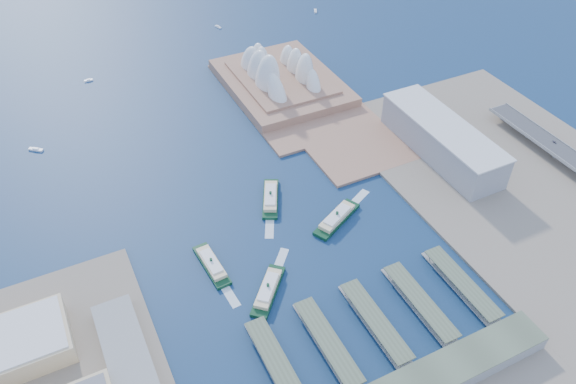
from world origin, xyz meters
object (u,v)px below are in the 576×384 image
toaster_building (442,139)px  ferry_c (268,288)px  opera_house (281,65)px  ferry_a (211,263)px  ferry_b (271,196)px  car_c (555,142)px  ferry_d (337,216)px

toaster_building → ferry_c: toaster_building is taller
opera_house → toaster_building: opera_house is taller
ferry_a → ferry_b: size_ratio=0.95×
ferry_a → car_c: bearing=-5.3°
car_c → ferry_b: bearing=167.7°
ferry_d → opera_house: bearing=-40.6°
ferry_a → ferry_d: bearing=-3.0°
toaster_building → car_c: 120.72m
car_c → toaster_building: bearing=154.7°
opera_house → ferry_d: opera_house is taller
opera_house → ferry_a: bearing=-127.2°
ferry_a → ferry_c: ferry_c is taller
opera_house → car_c: bearing=-51.7°
toaster_building → ferry_b: toaster_building is taller
ferry_b → car_c: 307.83m
ferry_a → ferry_b: ferry_b is taller
toaster_building → opera_house: bearing=114.2°
ferry_a → car_c: car_c is taller
toaster_building → ferry_a: 276.51m
ferry_d → car_c: car_c is taller
ferry_d → toaster_building: bearing=-102.0°
car_c → ferry_a: bearing=178.4°
ferry_c → ferry_d: bearing=-110.6°
opera_house → ferry_c: bearing=-117.7°
ferry_b → ferry_c: size_ratio=1.02×
ferry_c → car_c: (350.24, 36.37, 10.32)m
toaster_building → ferry_c: bearing=-160.0°
toaster_building → ferry_c: 257.25m
opera_house → ferry_b: opera_house is taller
ferry_c → toaster_building: bearing=-118.2°
ferry_d → car_c: 257.83m
opera_house → ferry_d: (-58.35, -239.49, -26.50)m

